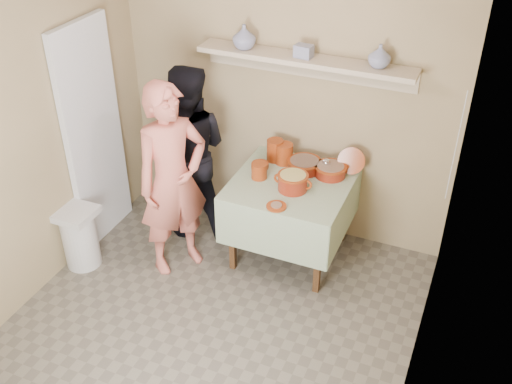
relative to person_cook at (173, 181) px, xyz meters
The scene contains 22 objects.
ground 1.30m from the person_cook, 52.73° to the right, with size 3.50×3.50×0.00m, color #61594C.
tile_panel 0.89m from the person_cook, 169.16° to the left, with size 0.06×0.70×2.00m, color silver.
plate_stack_a 0.97m from the person_cook, 53.04° to the left, with size 0.15×0.15×0.20m, color maroon.
plate_stack_b 1.02m from the person_cook, 48.35° to the left, with size 0.15×0.15×0.18m, color maroon.
bowl_stack 0.73m from the person_cook, 37.87° to the left, with size 0.13×0.13×0.13m, color maroon.
empty_bowl 0.80m from the person_cook, 49.61° to the left, with size 0.15×0.15×0.04m, color maroon.
propped_lid 1.50m from the person_cook, 33.06° to the left, with size 0.23×0.23×0.02m, color maroon.
vase_right 1.89m from the person_cook, 31.62° to the left, with size 0.17×0.17×0.18m, color navy.
vase_left 1.31m from the person_cook, 71.62° to the left, with size 0.19×0.19×0.20m, color navy.
ceramic_box 1.47m from the person_cook, 46.37° to the left, with size 0.14×0.10×0.10m, color navy.
person_cook is the anchor object (origin of this frame).
person_helper 0.53m from the person_cook, 106.74° to the left, with size 0.79×0.61×1.62m, color black.
room_shell 1.25m from the person_cook, 52.73° to the right, with size 3.04×3.54×2.62m.
serving_table 1.00m from the person_cook, 30.30° to the left, with size 0.97×0.97×0.76m.
cazuela_meat_a 1.13m from the person_cook, 38.85° to the left, with size 0.30×0.30×0.10m.
cazuela_meat_b 1.32m from the person_cook, 32.61° to the left, with size 0.28×0.28×0.10m.
ladle 1.29m from the person_cook, 34.22° to the left, with size 0.08×0.26×0.19m.
cazuela_rice 0.97m from the person_cook, 23.22° to the left, with size 0.33×0.25×0.14m.
front_plate 0.87m from the person_cook, ahead, with size 0.16×0.16×0.03m.
wall_shelf 1.44m from the person_cook, 47.40° to the left, with size 1.80×0.25×0.21m.
trash_bin 1.01m from the person_cook, 156.12° to the right, with size 0.32×0.32×0.56m.
electrical_cord 2.22m from the person_cook, 18.59° to the left, with size 0.01×0.05×0.90m.
Camera 1 is at (1.63, -2.73, 3.42)m, focal length 42.00 mm.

